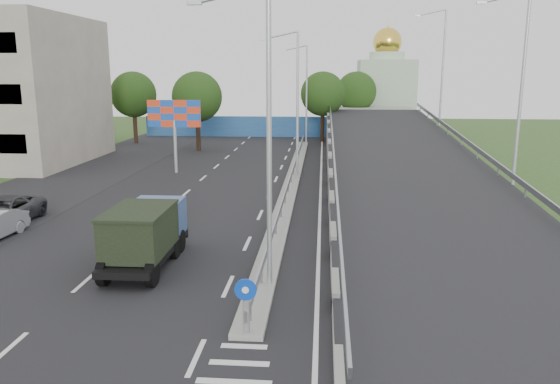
# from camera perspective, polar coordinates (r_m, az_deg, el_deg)

# --- Properties ---
(ground) EXTENTS (160.00, 160.00, 0.00)m
(ground) POSITION_cam_1_polar(r_m,az_deg,el_deg) (14.44, -4.79, -19.08)
(ground) COLOR #2D4C1E
(ground) RESTS_ON ground
(road_surface) EXTENTS (26.00, 90.00, 0.04)m
(road_surface) POSITION_cam_1_polar(r_m,az_deg,el_deg) (33.40, -4.38, -0.63)
(road_surface) COLOR black
(road_surface) RESTS_ON ground
(parking_strip) EXTENTS (8.00, 90.00, 0.05)m
(parking_strip) POSITION_cam_1_polar(r_m,az_deg,el_deg) (37.64, -24.33, -0.23)
(parking_strip) COLOR black
(parking_strip) RESTS_ON ground
(median) EXTENTS (1.00, 44.00, 0.20)m
(median) POSITION_cam_1_polar(r_m,az_deg,el_deg) (36.95, 1.18, 0.83)
(median) COLOR gray
(median) RESTS_ON ground
(overpass_ramp) EXTENTS (10.00, 50.00, 3.50)m
(overpass_ramp) POSITION_cam_1_polar(r_m,az_deg,el_deg) (36.99, 12.88, 3.13)
(overpass_ramp) COLOR gray
(overpass_ramp) RESTS_ON ground
(median_guardrail) EXTENTS (0.09, 44.00, 0.71)m
(median_guardrail) POSITION_cam_1_polar(r_m,az_deg,el_deg) (36.82, 1.18, 1.82)
(median_guardrail) COLOR gray
(median_guardrail) RESTS_ON median
(sign_bollard) EXTENTS (0.64, 0.23, 1.67)m
(sign_bollard) POSITION_cam_1_polar(r_m,az_deg,el_deg) (15.86, -3.57, -11.80)
(sign_bollard) COLOR black
(sign_bollard) RESTS_ON median
(lamp_post_near) EXTENTS (2.74, 0.18, 10.08)m
(lamp_post_near) POSITION_cam_1_polar(r_m,az_deg,el_deg) (18.32, -1.75, 7.02)
(lamp_post_near) COLOR #B2B5B7
(lamp_post_near) RESTS_ON median
(lamp_post_mid) EXTENTS (2.74, 0.18, 10.08)m
(lamp_post_mid) POSITION_cam_1_polar(r_m,az_deg,el_deg) (38.22, 1.56, 9.85)
(lamp_post_mid) COLOR #B2B5B7
(lamp_post_mid) RESTS_ON median
(lamp_post_far) EXTENTS (2.74, 0.18, 10.08)m
(lamp_post_far) POSITION_cam_1_polar(r_m,az_deg,el_deg) (58.19, 2.61, 10.73)
(lamp_post_far) COLOR #B2B5B7
(lamp_post_far) RESTS_ON median
(blue_wall) EXTENTS (30.00, 0.50, 2.40)m
(blue_wall) POSITION_cam_1_polar(r_m,az_deg,el_deg) (64.73, -0.91, 6.83)
(blue_wall) COLOR #255089
(blue_wall) RESTS_ON ground
(church) EXTENTS (7.00, 7.00, 13.80)m
(church) POSITION_cam_1_polar(r_m,az_deg,el_deg) (72.60, 10.96, 10.47)
(church) COLOR #B2CCAD
(church) RESTS_ON ground
(billboard) EXTENTS (4.00, 0.24, 5.50)m
(billboard) POSITION_cam_1_polar(r_m,az_deg,el_deg) (41.77, -11.00, 7.62)
(billboard) COLOR #B2B5B7
(billboard) RESTS_ON ground
(tree_left_mid) EXTENTS (4.80, 4.80, 7.60)m
(tree_left_mid) POSITION_cam_1_polar(r_m,az_deg,el_deg) (53.57, -8.66, 9.79)
(tree_left_mid) COLOR black
(tree_left_mid) RESTS_ON ground
(tree_median_far) EXTENTS (4.80, 4.80, 7.60)m
(tree_median_far) POSITION_cam_1_polar(r_m,az_deg,el_deg) (60.18, 4.50, 10.16)
(tree_median_far) COLOR black
(tree_median_far) RESTS_ON ground
(tree_left_far) EXTENTS (4.80, 4.80, 7.60)m
(tree_left_far) POSITION_cam_1_polar(r_m,az_deg,el_deg) (60.61, -15.07, 9.80)
(tree_left_far) COLOR black
(tree_left_far) RESTS_ON ground
(tree_ramp_far) EXTENTS (4.80, 4.80, 7.60)m
(tree_ramp_far) POSITION_cam_1_polar(r_m,az_deg,el_deg) (67.29, 7.98, 10.32)
(tree_ramp_far) COLOR black
(tree_ramp_far) RESTS_ON ground
(dump_truck) EXTENTS (2.23, 5.64, 2.48)m
(dump_truck) POSITION_cam_1_polar(r_m,az_deg,el_deg) (22.18, -13.87, -4.07)
(dump_truck) COLOR black
(dump_truck) RESTS_ON ground
(parked_car_c) EXTENTS (2.32, 4.97, 1.38)m
(parked_car_c) POSITION_cam_1_polar(r_m,az_deg,el_deg) (30.64, -26.91, -1.84)
(parked_car_c) COLOR #343639
(parked_car_c) RESTS_ON ground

